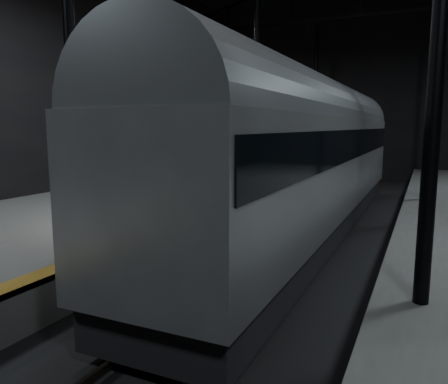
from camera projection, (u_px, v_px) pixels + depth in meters
The scene contains 6 objects.
ground at pixel (279, 264), 12.81m from camera, with size 44.00×44.00×0.00m, color black.
platform_left at pixel (82, 223), 15.86m from camera, with size 9.00×43.80×1.00m, color #565553.
tactile_strip at pixel (183, 220), 14.01m from camera, with size 0.50×43.80×0.01m, color #91651A.
track at pixel (279, 262), 12.80m from camera, with size 2.40×43.00×0.24m.
train at pixel (311, 151), 15.53m from camera, with size 3.15×21.02×5.62m.
woman at pixel (174, 183), 16.22m from camera, with size 0.66×0.44×1.82m, color #958A5B.
Camera 1 is at (3.74, -11.88, 3.99)m, focal length 35.00 mm.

